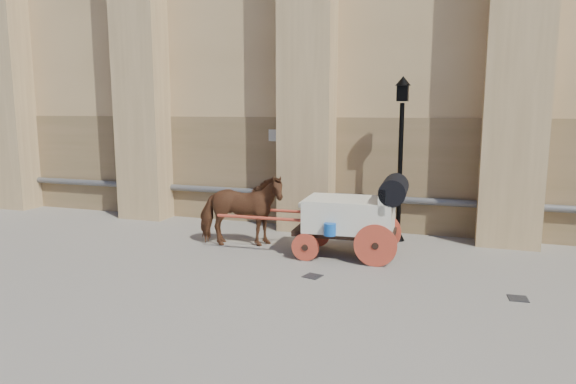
% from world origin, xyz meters
% --- Properties ---
extents(ground, '(90.00, 90.00, 0.00)m').
position_xyz_m(ground, '(0.00, 0.00, 0.00)').
color(ground, '#6D685C').
rests_on(ground, ground).
extents(horse, '(2.20, 1.44, 1.71)m').
position_xyz_m(horse, '(-1.99, 1.48, 0.86)').
color(horse, brown).
rests_on(horse, ground).
extents(carriage, '(4.19, 1.53, 1.81)m').
position_xyz_m(carriage, '(0.75, 1.46, 0.98)').
color(carriage, black).
rests_on(carriage, ground).
extents(street_lamp, '(0.37, 0.37, 3.99)m').
position_xyz_m(street_lamp, '(1.48, 3.20, 2.13)').
color(street_lamp, black).
rests_on(street_lamp, ground).
extents(drain_grate_near, '(0.39, 0.39, 0.01)m').
position_xyz_m(drain_grate_near, '(0.24, -0.15, 0.01)').
color(drain_grate_near, black).
rests_on(drain_grate_near, ground).
extents(drain_grate_far, '(0.35, 0.35, 0.01)m').
position_xyz_m(drain_grate_far, '(3.91, -0.17, 0.01)').
color(drain_grate_far, black).
rests_on(drain_grate_far, ground).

